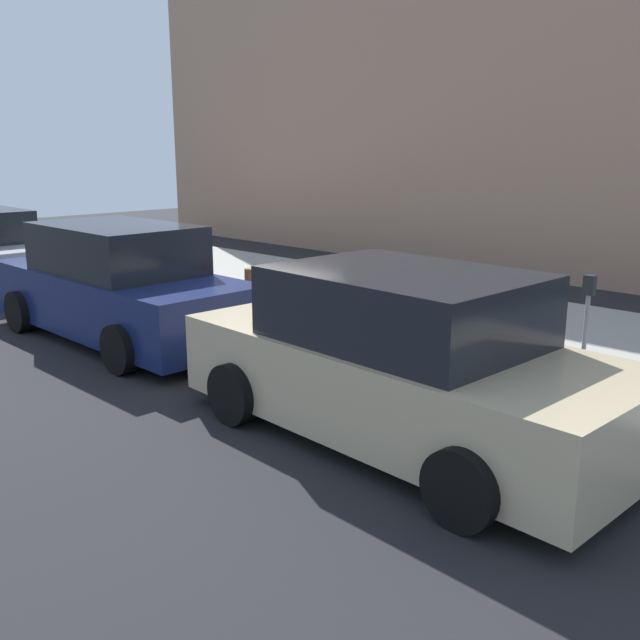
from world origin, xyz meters
The scene contains 15 objects.
ground_plane centered at (0.00, 0.00, 0.00)m, with size 40.00×40.00×0.00m, color black.
sidewalk_curb centered at (0.00, -2.50, 0.07)m, with size 18.00×5.00×0.14m, color #9E9B93.
building_facade_sidewalk_side centered at (0.00, -8.67, 5.37)m, with size 24.00×3.00×10.74m, color #9E7A60.
suitcase_maroon_0 centered at (-4.12, -0.58, 0.48)m, with size 0.36×0.22×0.87m.
suitcase_teal_1 centered at (-3.65, -0.54, 0.48)m, with size 0.39×0.20×0.73m.
suitcase_olive_2 centered at (-3.16, -0.54, 0.45)m, with size 0.42×0.22×0.83m.
suitcase_silver_3 centered at (-2.67, -0.66, 0.47)m, with size 0.36×0.25×0.93m.
suitcase_red_4 centered at (-2.22, -0.56, 0.49)m, with size 0.36×0.21×0.75m.
suitcase_navy_5 centered at (-1.71, -0.65, 0.47)m, with size 0.45×0.23×0.99m.
suitcase_black_6 centered at (-1.22, -0.59, 0.43)m, with size 0.35×0.22×0.91m.
fire_hydrant centered at (-0.38, -0.60, 0.55)m, with size 0.39×0.21×0.78m.
bollard_post centered at (0.17, -0.45, 0.52)m, with size 0.17×0.17×0.76m, color brown.
parking_meter centered at (-5.17, -0.85, 0.97)m, with size 0.12×0.09×1.27m.
parked_car_beige_0 centered at (-4.42, 1.50, 0.78)m, with size 4.62×2.27×1.66m.
parked_car_navy_1 centered at (0.81, 1.50, 0.79)m, with size 4.80×1.97×1.70m.
Camera 1 is at (-8.37, 6.63, 2.76)m, focal length 39.46 mm.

